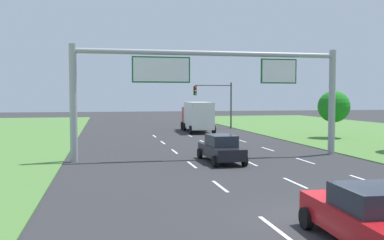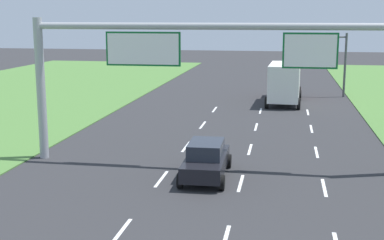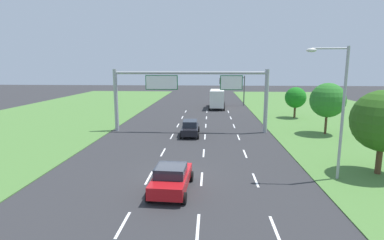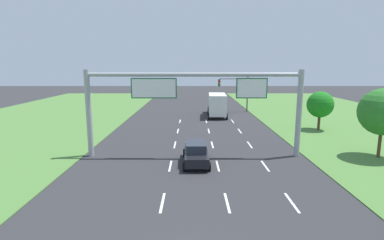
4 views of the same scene
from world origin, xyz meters
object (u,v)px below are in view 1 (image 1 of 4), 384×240
at_px(traffic_light_mast, 216,97).
at_px(roadside_tree_far, 334,107).
at_px(box_truck, 197,116).
at_px(sign_gantry, 211,81).
at_px(car_near_red, 371,217).
at_px(car_lead_silver, 221,148).

bearing_deg(traffic_light_mast, roadside_tree_far, -61.15).
xyz_separation_m(box_truck, roadside_tree_far, (10.86, -9.80, 1.18)).
distance_m(box_truck, sign_gantry, 20.34).
bearing_deg(sign_gantry, traffic_light_mast, 74.27).
xyz_separation_m(sign_gantry, roadside_tree_far, (14.37, 9.99, -1.94)).
height_order(box_truck, sign_gantry, sign_gantry).
relative_size(box_truck, sign_gantry, 0.46).
bearing_deg(sign_gantry, car_near_red, -89.90).
bearing_deg(car_near_red, roadside_tree_far, 64.49).
bearing_deg(car_lead_silver, traffic_light_mast, 74.49).
distance_m(car_lead_silver, box_truck, 21.95).
distance_m(car_near_red, box_truck, 36.50).
relative_size(car_lead_silver, box_truck, 0.56).
bearing_deg(roadside_tree_far, car_lead_silver, -140.13).
xyz_separation_m(sign_gantry, traffic_light_mast, (6.72, 23.87, -1.02)).
distance_m(car_lead_silver, traffic_light_mast, 26.75).
bearing_deg(traffic_light_mast, sign_gantry, -105.73).
bearing_deg(traffic_light_mast, box_truck, -128.26).
xyz_separation_m(car_near_red, traffic_light_mast, (6.69, 40.40, 3.07)).
xyz_separation_m(box_truck, sign_gantry, (-3.51, -19.79, 3.12)).
xyz_separation_m(car_lead_silver, roadside_tree_far, (14.21, 11.87, 2.13)).
height_order(car_lead_silver, traffic_light_mast, traffic_light_mast).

